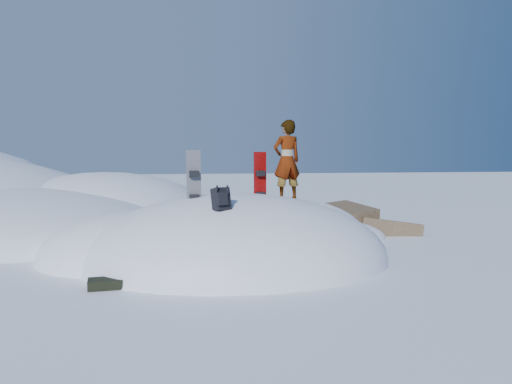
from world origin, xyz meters
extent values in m
plane|color=white|center=(0.00, 0.00, 0.00)|extent=(120.00, 120.00, 0.00)
ellipsoid|color=silver|center=(0.00, 0.00, 0.00)|extent=(7.00, 6.00, 3.00)
ellipsoid|color=silver|center=(-2.20, 0.60, 0.00)|extent=(4.40, 4.00, 2.20)
ellipsoid|color=silver|center=(1.80, 0.80, 0.00)|extent=(3.60, 3.20, 2.50)
ellipsoid|color=silver|center=(-6.00, 5.00, 0.00)|extent=(10.00, 9.00, 2.80)
ellipsoid|color=silver|center=(-3.50, 7.50, 0.00)|extent=(8.00, 8.00, 3.60)
ellipsoid|color=silver|center=(-5.50, 4.00, 0.00)|extent=(6.00, 5.00, 1.80)
cube|color=brown|center=(3.60, 3.40, 0.10)|extent=(2.82, 2.41, 1.62)
cube|color=brown|center=(5.20, 3.00, -0.10)|extent=(2.16, 1.80, 1.33)
cube|color=brown|center=(4.20, 4.60, 0.00)|extent=(2.08, 2.01, 1.10)
ellipsoid|color=silver|center=(3.20, 2.40, 0.00)|extent=(3.20, 2.40, 1.00)
cube|color=red|center=(0.74, 0.73, 1.59)|extent=(0.32, 0.12, 1.72)
cube|color=black|center=(0.74, 0.66, 1.94)|extent=(0.23, 0.16, 0.14)
cube|color=black|center=(0.74, 0.66, 1.42)|extent=(0.23, 0.16, 0.14)
cube|color=black|center=(-0.93, -0.10, 1.62)|extent=(0.33, 0.18, 1.72)
cube|color=black|center=(-0.93, -0.16, 1.96)|extent=(0.22, 0.14, 0.14)
cube|color=black|center=(-0.93, -0.16, 1.45)|extent=(0.22, 0.14, 0.14)
cube|color=black|center=(-0.50, -1.37, 1.50)|extent=(0.42, 0.41, 0.48)
cube|color=black|center=(-0.50, -1.51, 1.52)|extent=(0.26, 0.23, 0.26)
cylinder|color=black|center=(-0.60, -1.49, 1.62)|extent=(0.04, 0.18, 0.33)
cylinder|color=black|center=(-0.40, -1.49, 1.62)|extent=(0.04, 0.18, 0.33)
cube|color=black|center=(-2.66, -2.01, 0.09)|extent=(0.62, 0.46, 0.16)
cube|color=black|center=(-2.39, -1.83, 0.16)|extent=(0.39, 0.36, 0.11)
imported|color=slate|center=(1.28, 0.27, 2.25)|extent=(0.77, 0.58, 1.89)
camera|label=1|loc=(-1.83, -11.06, 2.31)|focal=35.00mm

